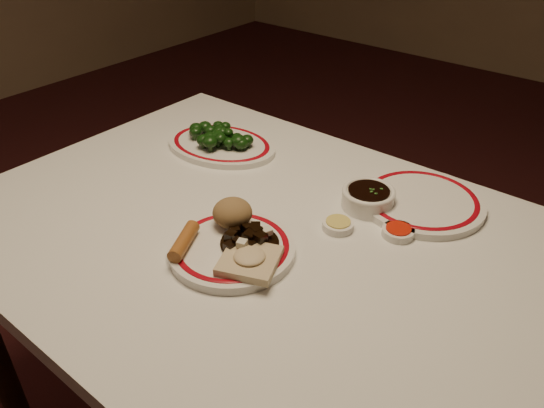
% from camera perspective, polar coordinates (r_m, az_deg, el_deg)
% --- Properties ---
extents(dining_table, '(1.20, 0.90, 0.75)m').
position_cam_1_polar(dining_table, '(1.14, -2.23, -6.01)').
color(dining_table, white).
rests_on(dining_table, ground).
extents(main_plate, '(0.27, 0.27, 0.02)m').
position_cam_1_polar(main_plate, '(1.01, -4.32, -4.79)').
color(main_plate, white).
rests_on(main_plate, dining_table).
extents(rice_mound, '(0.08, 0.08, 0.06)m').
position_cam_1_polar(rice_mound, '(1.04, -4.28, -0.95)').
color(rice_mound, olive).
rests_on(rice_mound, main_plate).
extents(spring_roll, '(0.07, 0.10, 0.03)m').
position_cam_1_polar(spring_roll, '(1.00, -9.46, -3.95)').
color(spring_roll, '#A36028').
rests_on(spring_roll, main_plate).
extents(fried_wonton, '(0.13, 0.13, 0.03)m').
position_cam_1_polar(fried_wonton, '(0.95, -2.43, -6.01)').
color(fried_wonton, '#CDB891').
rests_on(fried_wonton, main_plate).
extents(stirfry_heap, '(0.11, 0.11, 0.03)m').
position_cam_1_polar(stirfry_heap, '(1.00, -2.51, -3.77)').
color(stirfry_heap, black).
rests_on(stirfry_heap, main_plate).
extents(broccoli_plate, '(0.33, 0.30, 0.02)m').
position_cam_1_polar(broccoli_plate, '(1.38, -5.47, 6.37)').
color(broccoli_plate, white).
rests_on(broccoli_plate, dining_table).
extents(broccoli_pile, '(0.18, 0.13, 0.05)m').
position_cam_1_polar(broccoli_pile, '(1.36, -5.79, 7.31)').
color(broccoli_pile, '#23471C').
rests_on(broccoli_pile, broccoli_plate).
extents(soy_bowl, '(0.11, 0.11, 0.04)m').
position_cam_1_polar(soy_bowl, '(1.15, 10.29, 0.58)').
color(soy_bowl, white).
rests_on(soy_bowl, dining_table).
extents(sweet_sour_dish, '(0.06, 0.06, 0.02)m').
position_cam_1_polar(sweet_sour_dish, '(1.08, 13.40, -2.93)').
color(sweet_sour_dish, white).
rests_on(sweet_sour_dish, dining_table).
extents(mustard_dish, '(0.06, 0.06, 0.02)m').
position_cam_1_polar(mustard_dish, '(1.08, 7.11, -2.24)').
color(mustard_dish, white).
rests_on(mustard_dish, dining_table).
extents(far_plate, '(0.31, 0.31, 0.02)m').
position_cam_1_polar(far_plate, '(1.19, 15.80, 0.31)').
color(far_plate, white).
rests_on(far_plate, dining_table).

